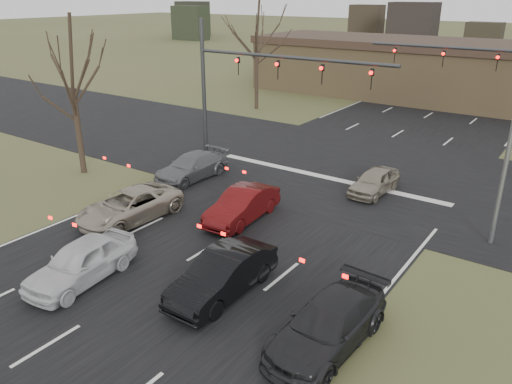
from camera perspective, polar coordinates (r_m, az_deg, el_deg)
ground at (r=17.92m, az=-12.03°, el=-10.23°), size 360.00×360.00×0.00m
road_main at (r=71.58m, az=26.10°, el=12.20°), size 14.00×300.00×0.02m
road_cross at (r=29.10m, az=9.78°, el=2.77°), size 200.00×14.00×0.02m
building at (r=49.42m, az=24.18°, el=12.21°), size 42.40×10.40×5.30m
mast_arm_near at (r=28.80m, az=-1.01°, el=13.27°), size 12.12×0.24×8.00m
mast_arm_far at (r=33.74m, az=26.28°, el=12.26°), size 11.12×0.24×8.00m
streetlight_right_near at (r=20.56m, az=27.21°, el=8.86°), size 2.34×0.25×10.00m
tree_left_near at (r=28.19m, az=-20.73°, el=14.80°), size 5.10×5.10×8.50m
tree_left_far at (r=42.80m, az=0.05°, el=19.15°), size 5.70×5.70×9.50m
car_silver_suv at (r=22.58m, az=-14.21°, el=-1.51°), size 2.56×5.00×1.35m
car_white_sedan at (r=18.41m, az=-19.35°, el=-7.52°), size 2.18×4.43×1.45m
car_black_hatch at (r=16.69m, az=-3.82°, el=-9.39°), size 1.60×4.46×1.46m
car_charcoal_sedan at (r=14.67m, az=8.22°, el=-14.77°), size 2.18×4.79×1.36m
car_grey_ahead at (r=27.03m, az=-7.39°, el=2.88°), size 2.04×4.68×1.34m
car_red_ahead at (r=21.87m, az=-1.60°, el=-1.51°), size 1.72×4.34×1.40m
car_silver_ahead at (r=25.54m, az=13.37°, el=1.20°), size 1.65×3.71×1.24m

